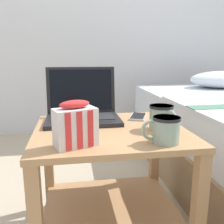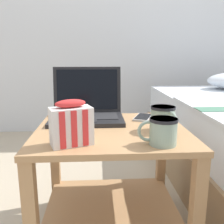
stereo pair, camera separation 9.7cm
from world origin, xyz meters
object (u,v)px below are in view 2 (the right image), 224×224
mug_front_right (163,118)px  cell_phone (143,117)px  laptop (87,109)px  snack_bag (71,124)px  mug_front_left (162,130)px

mug_front_right → cell_phone: bearing=100.9°
laptop → snack_bag: 0.35m
laptop → snack_bag: (-0.04, -0.35, 0.02)m
mug_front_right → cell_phone: 0.22m
mug_front_right → mug_front_left: bearing=-105.7°
snack_bag → cell_phone: 0.46m
snack_bag → cell_phone: size_ratio=1.00×
mug_front_right → snack_bag: bearing=-159.0°
mug_front_left → snack_bag: 0.31m
cell_phone → mug_front_right: bearing=-79.1°
laptop → cell_phone: size_ratio=2.14×
laptop → snack_bag: laptop is taller
mug_front_left → laptop: bearing=126.2°
snack_bag → cell_phone: bearing=48.1°
laptop → mug_front_left: bearing=-53.8°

